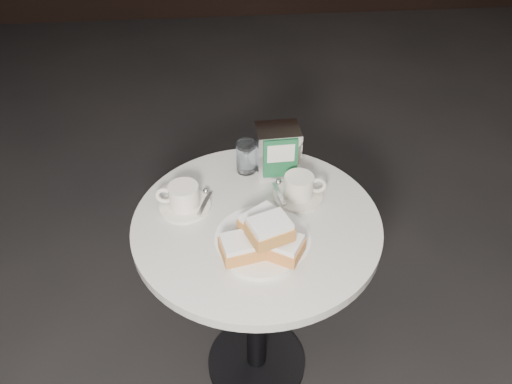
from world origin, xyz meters
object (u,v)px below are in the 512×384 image
at_px(cafe_table, 257,267).
at_px(coffee_cup_right, 299,188).
at_px(coffee_cup_left, 184,198).
at_px(water_glass_left, 246,157).
at_px(water_glass_right, 272,151).
at_px(beignet_plate, 263,240).
at_px(napkin_dispenser, 278,150).

bearing_deg(cafe_table, coffee_cup_right, 33.07).
relative_size(coffee_cup_left, water_glass_left, 1.61).
xyz_separation_m(coffee_cup_left, water_glass_right, (0.27, 0.18, 0.02)).
relative_size(beignet_plate, coffee_cup_left, 1.41).
bearing_deg(napkin_dispenser, coffee_cup_right, -73.33).
distance_m(coffee_cup_left, coffee_cup_right, 0.33).
distance_m(coffee_cup_right, water_glass_left, 0.20).
distance_m(coffee_cup_right, water_glass_right, 0.18).
bearing_deg(water_glass_right, napkin_dispenser, -64.72).
relative_size(water_glass_right, napkin_dispenser, 0.71).
bearing_deg(water_glass_left, napkin_dispenser, -4.44).
xyz_separation_m(water_glass_right, napkin_dispenser, (0.01, -0.03, 0.02)).
relative_size(beignet_plate, napkin_dispenser, 1.51).
xyz_separation_m(water_glass_left, napkin_dispenser, (0.10, -0.01, 0.03)).
bearing_deg(coffee_cup_left, water_glass_left, 44.74).
height_order(coffee_cup_right, water_glass_right, water_glass_right).
distance_m(cafe_table, napkin_dispenser, 0.36).
distance_m(cafe_table, coffee_cup_left, 0.32).
bearing_deg(beignet_plate, napkin_dispenser, 77.00).
distance_m(cafe_table, coffee_cup_right, 0.28).
distance_m(water_glass_left, napkin_dispenser, 0.10).
relative_size(cafe_table, napkin_dispenser, 4.90).
bearing_deg(coffee_cup_left, water_glass_right, 37.95).
height_order(coffee_cup_left, coffee_cup_right, same).
xyz_separation_m(coffee_cup_right, water_glass_left, (-0.14, 0.14, 0.02)).
bearing_deg(coffee_cup_right, water_glass_right, 114.41).
xyz_separation_m(beignet_plate, coffee_cup_left, (-0.21, 0.20, -0.02)).
distance_m(coffee_cup_left, napkin_dispenser, 0.33).
relative_size(water_glass_left, water_glass_right, 0.94).
height_order(coffee_cup_left, napkin_dispenser, napkin_dispenser).
bearing_deg(water_glass_left, beignet_plate, -87.67).
bearing_deg(napkin_dispenser, water_glass_right, 112.96).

